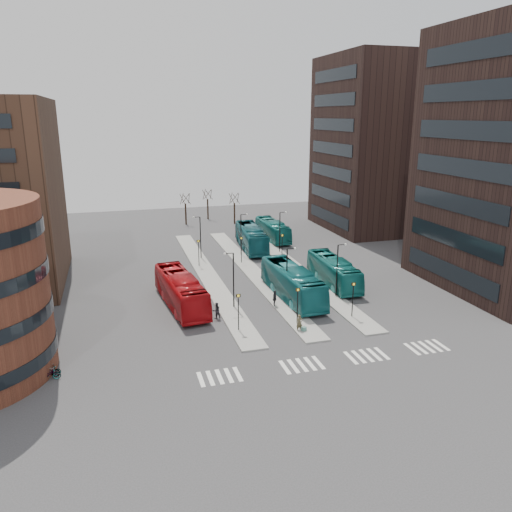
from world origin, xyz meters
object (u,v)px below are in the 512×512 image
object	(u,v)px
commuter_c	(306,302)
bicycle_far	(48,375)
suitcase	(304,330)
commuter_a	(216,311)
red_bus	(181,290)
bicycle_mid	(49,372)
teal_bus_d	(273,230)
commuter_b	(275,299)
teal_bus_b	(251,238)
bicycle_near	(48,373)
teal_bus_a	(292,283)
traveller	(299,323)
teal_bus_c	(334,271)

from	to	relation	value
commuter_c	bicycle_far	bearing A→B (deg)	-68.36
commuter_c	bicycle_far	world-z (taller)	commuter_c
suitcase	commuter_a	xyz separation A→B (m)	(-7.36, 5.61, 0.60)
red_bus	bicycle_mid	world-z (taller)	red_bus
suitcase	commuter_a	world-z (taller)	commuter_a
teal_bus_d	commuter_b	bearing A→B (deg)	-108.07
teal_bus_b	bicycle_far	bearing A→B (deg)	-122.47
teal_bus_d	bicycle_near	xyz separation A→B (m)	(-31.15, -38.73, -1.11)
suitcase	bicycle_mid	xyz separation A→B (m)	(-22.57, -2.45, 0.23)
teal_bus_a	bicycle_mid	size ratio (longest dim) A/B	7.98
red_bus	commuter_b	world-z (taller)	red_bus
teal_bus_d	traveller	world-z (taller)	teal_bus_d
suitcase	commuter_a	size ratio (longest dim) A/B	0.31
bicycle_near	red_bus	bearing A→B (deg)	-67.82
suitcase	bicycle_far	xyz separation A→B (m)	(-22.57, -2.86, 0.22)
teal_bus_d	bicycle_mid	world-z (taller)	teal_bus_d
traveller	bicycle_mid	size ratio (longest dim) A/B	1.03
suitcase	bicycle_mid	world-z (taller)	bicycle_mid
red_bus	teal_bus_b	size ratio (longest dim) A/B	1.00
red_bus	teal_bus_a	distance (m)	12.49
teal_bus_c	commuter_c	bearing A→B (deg)	-130.46
teal_bus_c	traveller	xyz separation A→B (m)	(-9.04, -11.99, -0.80)
red_bus	bicycle_mid	distance (m)	17.55
teal_bus_c	commuter_b	bearing A→B (deg)	-147.89
teal_bus_d	bicycle_far	size ratio (longest dim) A/B	6.26
teal_bus_c	commuter_b	distance (m)	10.75
teal_bus_a	bicycle_near	distance (m)	27.33
bicycle_mid	teal_bus_c	bearing A→B (deg)	-70.12
bicycle_near	commuter_b	bearing A→B (deg)	-90.23
commuter_a	bicycle_far	xyz separation A→B (m)	(-15.21, -8.47, -0.38)
teal_bus_b	teal_bus_c	world-z (taller)	teal_bus_b
teal_bus_c	teal_bus_b	bearing A→B (deg)	107.99
bicycle_near	bicycle_far	xyz separation A→B (m)	(0.00, -0.27, -0.02)
bicycle_far	teal_bus_c	bearing A→B (deg)	-67.18
teal_bus_d	suitcase	bearing A→B (deg)	-103.86
traveller	commuter_c	distance (m)	5.88
bicycle_near	bicycle_mid	distance (m)	0.14
suitcase	commuter_b	distance (m)	7.05
traveller	bicycle_far	bearing A→B (deg)	-171.32
suitcase	teal_bus_a	xyz separation A→B (m)	(2.11, 9.08, 1.57)
suitcase	red_bus	bearing A→B (deg)	111.88
bicycle_far	suitcase	bearing A→B (deg)	-85.82
red_bus	teal_bus_c	bearing A→B (deg)	0.13
suitcase	bicycle_near	world-z (taller)	bicycle_near
suitcase	commuter_b	size ratio (longest dim) A/B	0.28
commuter_b	teal_bus_d	bearing A→B (deg)	-3.42
commuter_b	red_bus	bearing A→B (deg)	86.52
teal_bus_a	teal_bus_c	world-z (taller)	teal_bus_a
suitcase	teal_bus_c	size ratio (longest dim) A/B	0.04
teal_bus_c	bicycle_far	xyz separation A→B (m)	(-31.25, -15.15, -1.16)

